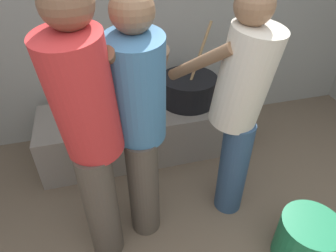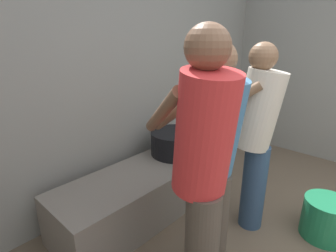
% 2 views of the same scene
% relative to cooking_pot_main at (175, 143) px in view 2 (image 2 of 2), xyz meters
% --- Properties ---
extents(block_enclosure_rear, '(4.85, 0.20, 2.31)m').
position_rel_cooking_pot_main_xyz_m(block_enclosure_rear, '(-0.24, 0.49, 0.58)').
color(block_enclosure_rear, gray).
rests_on(block_enclosure_rear, ground_plane).
extents(hearth_ledge, '(1.82, 0.60, 0.45)m').
position_rel_cooking_pot_main_xyz_m(hearth_ledge, '(-0.41, -0.03, -0.34)').
color(hearth_ledge, slate).
rests_on(hearth_ledge, ground_plane).
extents(cooking_pot_main, '(0.50, 0.50, 0.69)m').
position_rel_cooking_pot_main_xyz_m(cooking_pot_main, '(0.00, 0.00, 0.00)').
color(cooking_pot_main, black).
rests_on(cooking_pot_main, hearth_ledge).
extents(cook_in_red_shirt, '(0.59, 0.75, 1.67)m').
position_rel_cooking_pot_main_xyz_m(cook_in_red_shirt, '(-0.85, -0.93, 0.39)').
color(cook_in_red_shirt, '#4C4238').
rests_on(cook_in_red_shirt, ground_plane).
extents(cook_in_cream_shirt, '(0.60, 0.73, 1.57)m').
position_rel_cooking_pot_main_xyz_m(cook_in_cream_shirt, '(0.04, -0.82, 0.33)').
color(cook_in_cream_shirt, navy).
rests_on(cook_in_cream_shirt, ground_plane).
extents(cook_in_blue_shirt, '(0.45, 0.71, 1.59)m').
position_rel_cooking_pot_main_xyz_m(cook_in_blue_shirt, '(-0.58, -0.83, 0.34)').
color(cook_in_blue_shirt, '#4C4238').
rests_on(cook_in_blue_shirt, ground_plane).
extents(bucket_green_plastic, '(0.36, 0.36, 0.34)m').
position_rel_cooking_pot_main_xyz_m(bucket_green_plastic, '(0.34, -1.37, -0.40)').
color(bucket_green_plastic, '#1E7A4C').
rests_on(bucket_green_plastic, ground_plane).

